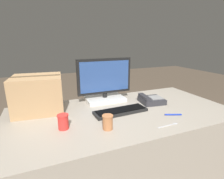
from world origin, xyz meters
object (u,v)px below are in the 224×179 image
at_px(desk_phone, 151,100).
at_px(monitor, 105,84).
at_px(cardboard_box, 38,94).
at_px(pen_marker, 173,115).
at_px(paper_cup_left, 63,122).
at_px(spoon, 171,125).
at_px(keyboard, 121,111).
at_px(paper_cup_right, 108,122).

bearing_deg(desk_phone, monitor, 156.10).
bearing_deg(cardboard_box, desk_phone, -11.04).
bearing_deg(desk_phone, cardboard_box, 176.10).
height_order(cardboard_box, pen_marker, cardboard_box).
bearing_deg(pen_marker, cardboard_box, 173.93).
distance_m(paper_cup_left, spoon, 0.72).
height_order(keyboard, pen_marker, keyboard).
bearing_deg(desk_phone, spoon, -99.49).
xyz_separation_m(cardboard_box, pen_marker, (0.95, -0.49, -0.14)).
distance_m(monitor, paper_cup_left, 0.62).
distance_m(paper_cup_right, spoon, 0.44).
xyz_separation_m(paper_cup_left, paper_cup_right, (0.26, -0.11, -0.00)).
bearing_deg(paper_cup_right, monitor, 71.63).
xyz_separation_m(desk_phone, paper_cup_left, (-0.81, -0.20, 0.02)).
distance_m(keyboard, paper_cup_left, 0.47).
bearing_deg(keyboard, paper_cup_right, -135.16).
xyz_separation_m(keyboard, cardboard_box, (-0.59, 0.28, 0.13)).
bearing_deg(pen_marker, monitor, 146.07).
bearing_deg(paper_cup_left, paper_cup_right, -23.05).
distance_m(spoon, cardboard_box, 1.03).
relative_size(paper_cup_right, cardboard_box, 0.24).
height_order(monitor, cardboard_box, monitor).
xyz_separation_m(monitor, spoon, (0.24, -0.65, -0.16)).
bearing_deg(cardboard_box, paper_cup_right, -50.98).
bearing_deg(keyboard, desk_phone, 12.71).
xyz_separation_m(keyboard, spoon, (0.23, -0.32, -0.01)).
bearing_deg(pen_marker, paper_cup_right, -157.86).
bearing_deg(monitor, spoon, -69.36).
xyz_separation_m(monitor, desk_phone, (0.37, -0.22, -0.13)).
height_order(monitor, pen_marker, monitor).
relative_size(desk_phone, pen_marker, 1.78).
distance_m(keyboard, spoon, 0.40).
relative_size(cardboard_box, pen_marker, 3.16).
distance_m(desk_phone, paper_cup_right, 0.63).
xyz_separation_m(keyboard, paper_cup_left, (-0.46, -0.10, 0.04)).
bearing_deg(desk_phone, paper_cup_right, -143.22).
relative_size(monitor, spoon, 3.10).
bearing_deg(desk_phone, pen_marker, -83.68).
height_order(desk_phone, pen_marker, desk_phone).
bearing_deg(paper_cup_right, cardboard_box, 129.02).
bearing_deg(cardboard_box, monitor, 3.68).
bearing_deg(cardboard_box, keyboard, -25.61).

